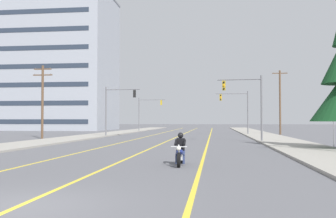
{
  "coord_description": "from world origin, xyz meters",
  "views": [
    {
      "loc": [
        4.52,
        -8.47,
        2.0
      ],
      "look_at": [
        1.2,
        18.81,
        2.83
      ],
      "focal_mm": 40.81,
      "sensor_mm": 36.0,
      "label": 1
    }
  ],
  "objects_px": {
    "motorcycle_with_rider": "(180,152)",
    "apartment_building_far_left_block": "(61,62)",
    "utility_pole_right_far": "(280,101)",
    "traffic_signal_mid_right": "(239,106)",
    "traffic_signal_mid_left": "(147,109)",
    "street_sign": "(334,127)",
    "utility_pole_left_near": "(42,99)",
    "traffic_signal_near_right": "(249,99)",
    "traffic_signal_near_left": "(116,104)"
  },
  "relations": [
    {
      "from": "motorcycle_with_rider",
      "to": "apartment_building_far_left_block",
      "type": "relative_size",
      "value": 0.08
    },
    {
      "from": "utility_pole_right_far",
      "to": "apartment_building_far_left_block",
      "type": "relative_size",
      "value": 0.32
    },
    {
      "from": "traffic_signal_mid_right",
      "to": "traffic_signal_mid_left",
      "type": "bearing_deg",
      "value": 137.76
    },
    {
      "from": "apartment_building_far_left_block",
      "to": "motorcycle_with_rider",
      "type": "bearing_deg",
      "value": -62.94
    },
    {
      "from": "street_sign",
      "to": "utility_pole_right_far",
      "type": "bearing_deg",
      "value": 89.41
    },
    {
      "from": "utility_pole_left_near",
      "to": "motorcycle_with_rider",
      "type": "bearing_deg",
      "value": -53.02
    },
    {
      "from": "apartment_building_far_left_block",
      "to": "traffic_signal_mid_left",
      "type": "bearing_deg",
      "value": -23.38
    },
    {
      "from": "traffic_signal_mid_right",
      "to": "utility_pole_right_far",
      "type": "bearing_deg",
      "value": 6.72
    },
    {
      "from": "apartment_building_far_left_block",
      "to": "street_sign",
      "type": "relative_size",
      "value": 12.08
    },
    {
      "from": "motorcycle_with_rider",
      "to": "utility_pole_right_far",
      "type": "relative_size",
      "value": 0.24
    },
    {
      "from": "traffic_signal_mid_right",
      "to": "utility_pole_right_far",
      "type": "height_order",
      "value": "utility_pole_right_far"
    },
    {
      "from": "traffic_signal_near_right",
      "to": "traffic_signal_near_left",
      "type": "xyz_separation_m",
      "value": [
        -15.38,
        10.03,
        0.01
      ]
    },
    {
      "from": "utility_pole_right_far",
      "to": "traffic_signal_mid_left",
      "type": "bearing_deg",
      "value": 147.74
    },
    {
      "from": "apartment_building_far_left_block",
      "to": "street_sign",
      "type": "xyz_separation_m",
      "value": [
        41.87,
        -47.88,
        -13.01
      ]
    },
    {
      "from": "traffic_signal_mid_right",
      "to": "traffic_signal_mid_left",
      "type": "distance_m",
      "value": 21.46
    },
    {
      "from": "traffic_signal_mid_left",
      "to": "street_sign",
      "type": "distance_m",
      "value": 44.67
    },
    {
      "from": "traffic_signal_near_right",
      "to": "utility_pole_right_far",
      "type": "relative_size",
      "value": 0.68
    },
    {
      "from": "motorcycle_with_rider",
      "to": "utility_pole_right_far",
      "type": "distance_m",
      "value": 40.45
    },
    {
      "from": "traffic_signal_mid_right",
      "to": "utility_pole_right_far",
      "type": "distance_m",
      "value": 5.95
    },
    {
      "from": "utility_pole_left_near",
      "to": "apartment_building_far_left_block",
      "type": "relative_size",
      "value": 0.28
    },
    {
      "from": "motorcycle_with_rider",
      "to": "street_sign",
      "type": "bearing_deg",
      "value": 51.76
    },
    {
      "from": "utility_pole_left_near",
      "to": "street_sign",
      "type": "xyz_separation_m",
      "value": [
        27.86,
        -9.57,
        -2.89
      ]
    },
    {
      "from": "motorcycle_with_rider",
      "to": "traffic_signal_near_left",
      "type": "distance_m",
      "value": 31.21
    },
    {
      "from": "traffic_signal_mid_right",
      "to": "utility_pole_left_near",
      "type": "relative_size",
      "value": 0.77
    },
    {
      "from": "traffic_signal_mid_right",
      "to": "apartment_building_far_left_block",
      "type": "height_order",
      "value": "apartment_building_far_left_block"
    },
    {
      "from": "traffic_signal_mid_left",
      "to": "street_sign",
      "type": "xyz_separation_m",
      "value": [
        21.5,
        -39.07,
        -2.6
      ]
    },
    {
      "from": "traffic_signal_mid_left",
      "to": "traffic_signal_mid_right",
      "type": "bearing_deg",
      "value": -42.24
    },
    {
      "from": "traffic_signal_near_right",
      "to": "utility_pole_right_far",
      "type": "xyz_separation_m",
      "value": [
        6.11,
        19.65,
        0.73
      ]
    },
    {
      "from": "motorcycle_with_rider",
      "to": "apartment_building_far_left_block",
      "type": "bearing_deg",
      "value": 117.06
    },
    {
      "from": "utility_pole_right_far",
      "to": "apartment_building_far_left_block",
      "type": "height_order",
      "value": "apartment_building_far_left_block"
    },
    {
      "from": "motorcycle_with_rider",
      "to": "utility_pole_left_near",
      "type": "xyz_separation_m",
      "value": [
        -17.3,
        22.97,
        3.8
      ]
    },
    {
      "from": "traffic_signal_mid_right",
      "to": "apartment_building_far_left_block",
      "type": "distance_m",
      "value": 44.31
    },
    {
      "from": "traffic_signal_near_right",
      "to": "traffic_signal_mid_right",
      "type": "xyz_separation_m",
      "value": [
        0.24,
        18.96,
        0.03
      ]
    },
    {
      "from": "motorcycle_with_rider",
      "to": "traffic_signal_near_right",
      "type": "bearing_deg",
      "value": 76.12
    },
    {
      "from": "traffic_signal_near_right",
      "to": "apartment_building_far_left_block",
      "type": "height_order",
      "value": "apartment_building_far_left_block"
    },
    {
      "from": "traffic_signal_near_right",
      "to": "traffic_signal_mid_right",
      "type": "distance_m",
      "value": 18.96
    },
    {
      "from": "traffic_signal_near_left",
      "to": "apartment_building_far_left_block",
      "type": "distance_m",
      "value": 39.62
    },
    {
      "from": "motorcycle_with_rider",
      "to": "utility_pole_right_far",
      "type": "xyz_separation_m",
      "value": [
        10.83,
        38.75,
        4.2
      ]
    },
    {
      "from": "traffic_signal_mid_right",
      "to": "apartment_building_far_left_block",
      "type": "relative_size",
      "value": 0.21
    },
    {
      "from": "traffic_signal_near_left",
      "to": "traffic_signal_mid_left",
      "type": "height_order",
      "value": "same"
    },
    {
      "from": "traffic_signal_near_left",
      "to": "traffic_signal_mid_right",
      "type": "xyz_separation_m",
      "value": [
        15.62,
        8.93,
        0.01
      ]
    },
    {
      "from": "traffic_signal_mid_left",
      "to": "utility_pole_right_far",
      "type": "height_order",
      "value": "utility_pole_right_far"
    },
    {
      "from": "motorcycle_with_rider",
      "to": "street_sign",
      "type": "height_order",
      "value": "street_sign"
    },
    {
      "from": "traffic_signal_mid_left",
      "to": "apartment_building_far_left_block",
      "type": "distance_m",
      "value": 24.51
    },
    {
      "from": "traffic_signal_mid_right",
      "to": "traffic_signal_mid_left",
      "type": "height_order",
      "value": "same"
    },
    {
      "from": "motorcycle_with_rider",
      "to": "traffic_signal_mid_right",
      "type": "relative_size",
      "value": 0.35
    },
    {
      "from": "traffic_signal_near_left",
      "to": "traffic_signal_mid_right",
      "type": "bearing_deg",
      "value": 29.76
    },
    {
      "from": "traffic_signal_mid_right",
      "to": "street_sign",
      "type": "xyz_separation_m",
      "value": [
        5.61,
        -24.65,
        -2.58
      ]
    },
    {
      "from": "utility_pole_right_far",
      "to": "apartment_building_far_left_block",
      "type": "bearing_deg",
      "value": 151.85
    },
    {
      "from": "traffic_signal_mid_left",
      "to": "apartment_building_far_left_block",
      "type": "bearing_deg",
      "value": 156.62
    }
  ]
}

